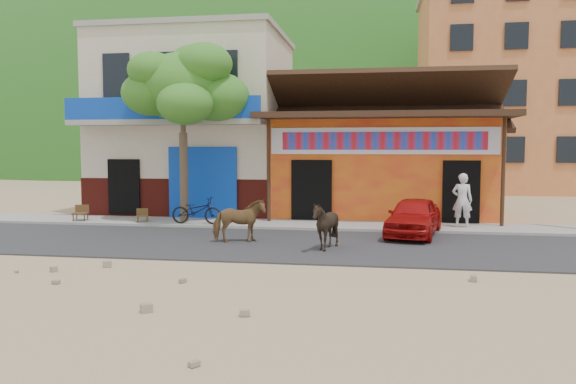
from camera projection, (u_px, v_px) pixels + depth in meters
name	position (u px, v px, depth m)	size (l,w,h in m)	color
ground	(293.00, 265.00, 12.59)	(120.00, 120.00, 0.00)	#9E825B
road	(307.00, 245.00, 15.05)	(60.00, 5.00, 0.04)	#28282B
sidewalk	(320.00, 225.00, 18.49)	(60.00, 2.00, 0.12)	gray
dance_club	(382.00, 169.00, 21.97)	(8.00, 6.00, 3.60)	orange
cafe_building	(197.00, 126.00, 23.03)	(7.00, 6.00, 7.00)	beige
apartment_front	(497.00, 92.00, 34.30)	(9.00, 9.00, 12.00)	#CC723F
hillside	(366.00, 82.00, 80.51)	(100.00, 40.00, 24.00)	#194C14
tree	(183.00, 133.00, 18.78)	(3.00, 3.00, 6.00)	#2D721E
cow_tan	(239.00, 221.00, 15.32)	(0.64, 1.41, 1.19)	brown
cow_dark	(325.00, 226.00, 14.18)	(1.00, 1.12, 1.23)	black
red_car	(414.00, 217.00, 16.44)	(1.34, 3.33, 1.13)	#A80D0C
scooter	(197.00, 211.00, 18.40)	(0.58, 1.68, 0.88)	black
pedestrian	(462.00, 200.00, 17.66)	(0.62, 0.41, 1.71)	silver
cafe_chair_left	(80.00, 206.00, 19.22)	(0.47, 0.47, 1.00)	#483118
cafe_chair_right	(142.00, 210.00, 18.95)	(0.38, 0.38, 0.82)	#513A1B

